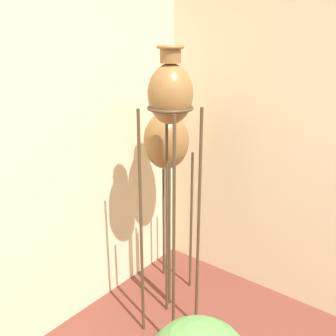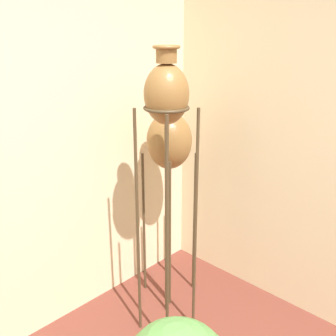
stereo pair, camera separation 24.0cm
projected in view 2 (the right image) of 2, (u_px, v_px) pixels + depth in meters
vase_stand_tall at (166, 105)px, 2.26m from camera, size 0.28×0.28×1.91m
vase_stand_medium at (169, 143)px, 2.81m from camera, size 0.33×0.33×1.53m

